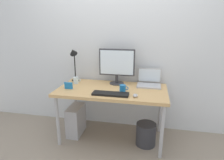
% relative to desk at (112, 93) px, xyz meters
% --- Properties ---
extents(ground_plane, '(6.00, 6.00, 0.00)m').
position_rel_desk_xyz_m(ground_plane, '(0.00, 0.00, -0.67)').
color(ground_plane, gray).
extents(back_wall, '(4.40, 0.04, 2.60)m').
position_rel_desk_xyz_m(back_wall, '(0.00, 0.42, 0.63)').
color(back_wall, silver).
rests_on(back_wall, ground_plane).
extents(desk, '(1.43, 0.73, 0.73)m').
position_rel_desk_xyz_m(desk, '(0.00, 0.00, 0.00)').
color(desk, tan).
rests_on(desk, ground_plane).
extents(monitor, '(0.50, 0.20, 0.49)m').
position_rel_desk_xyz_m(monitor, '(0.02, 0.23, 0.34)').
color(monitor, '#333338').
rests_on(monitor, desk).
extents(laptop, '(0.32, 0.26, 0.23)m').
position_rel_desk_xyz_m(laptop, '(0.47, 0.25, 0.12)').
color(laptop, '#B2B2B7').
rests_on(laptop, desk).
extents(desk_lamp, '(0.11, 0.16, 0.50)m').
position_rel_desk_xyz_m(desk_lamp, '(-0.61, 0.23, 0.42)').
color(desk_lamp, black).
rests_on(desk_lamp, desk).
extents(keyboard, '(0.44, 0.14, 0.02)m').
position_rel_desk_xyz_m(keyboard, '(0.03, -0.22, 0.07)').
color(keyboard, black).
rests_on(keyboard, desk).
extents(mouse, '(0.06, 0.09, 0.03)m').
position_rel_desk_xyz_m(mouse, '(0.33, -0.23, 0.08)').
color(mouse, '#B2B2B7').
rests_on(mouse, desk).
extents(coffee_mug, '(0.11, 0.08, 0.09)m').
position_rel_desk_xyz_m(coffee_mug, '(0.15, -0.08, 0.10)').
color(coffee_mug, '#1E72BF').
rests_on(coffee_mug, desk).
extents(glass_cup, '(0.11, 0.07, 0.09)m').
position_rel_desk_xyz_m(glass_cup, '(-0.55, 0.13, 0.11)').
color(glass_cup, silver).
rests_on(glass_cup, desk).
extents(photo_frame, '(0.11, 0.02, 0.09)m').
position_rel_desk_xyz_m(photo_frame, '(-0.55, -0.13, 0.11)').
color(photo_frame, '#1E72BF').
rests_on(photo_frame, desk).
extents(computer_tower, '(0.18, 0.36, 0.42)m').
position_rel_desk_xyz_m(computer_tower, '(-0.53, 0.00, -0.46)').
color(computer_tower, '#B2B2B7').
rests_on(computer_tower, ground_plane).
extents(wastebasket, '(0.26, 0.26, 0.30)m').
position_rel_desk_xyz_m(wastebasket, '(0.47, -0.07, -0.52)').
color(wastebasket, '#333338').
rests_on(wastebasket, ground_plane).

